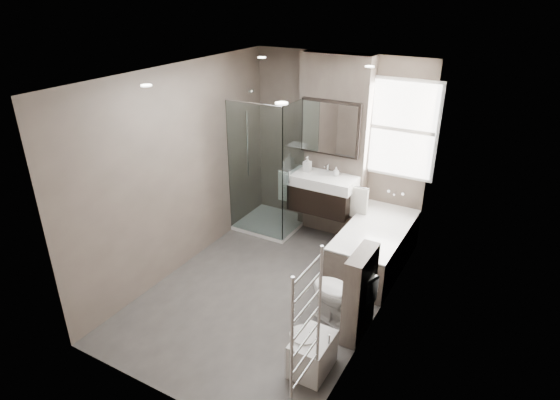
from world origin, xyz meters
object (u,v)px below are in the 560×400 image
Objects in this scene: bathtub at (375,245)px; vanity at (322,193)px; bidet at (312,353)px; toilet at (339,296)px.

vanity is at bearing 160.63° from bathtub.
bidet is at bearing -87.51° from bathtub.
toilet is at bearing -59.06° from vanity.
bathtub is 1.29m from toilet.
vanity is at bearing 113.07° from bidet.
vanity is 1.92m from toilet.
bathtub is at bearing 92.49° from bidet.
bidet is (0.04, -0.76, -0.16)m from toilet.
vanity is 0.59× the size of bathtub.
vanity reaches higher than toilet.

